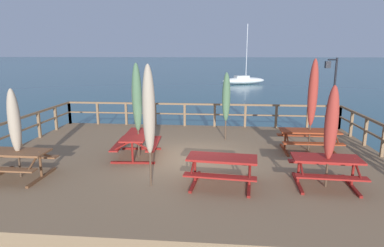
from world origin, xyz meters
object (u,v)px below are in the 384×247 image
(picnic_table_back_right, at_px, (222,165))
(patio_umbrella_tall_back_right, at_px, (226,97))
(patio_umbrella_short_front, at_px, (331,124))
(picnic_table_mid_right, at_px, (326,165))
(picnic_table_front_right, at_px, (17,159))
(patio_umbrella_short_mid, at_px, (137,98))
(patio_umbrella_tall_front, at_px, (149,110))
(patio_umbrella_tall_mid_left, at_px, (313,93))
(patio_umbrella_tall_mid_right, at_px, (135,96))
(sailboat_distant, at_px, (244,80))
(picnic_table_back_left, at_px, (309,136))
(lamp_post_hooked, at_px, (332,84))
(picnic_table_front_left, at_px, (137,140))
(patio_umbrella_tall_back_left, at_px, (14,122))

(picnic_table_back_right, distance_m, patio_umbrella_tall_back_right, 4.73)
(patio_umbrella_short_front, bearing_deg, picnic_table_mid_right, 96.50)
(picnic_table_front_right, height_order, patio_umbrella_short_mid, patio_umbrella_short_mid)
(patio_umbrella_short_front, xyz_separation_m, patio_umbrella_tall_front, (-4.54, -0.35, 0.32))
(patio_umbrella_tall_mid_left, xyz_separation_m, patio_umbrella_tall_back_right, (-2.92, 1.29, -0.35))
(patio_umbrella_tall_mid_right, distance_m, patio_umbrella_tall_front, 5.71)
(sailboat_distant, bearing_deg, patio_umbrella_tall_front, -97.56)
(patio_umbrella_tall_mid_left, bearing_deg, patio_umbrella_tall_front, -144.29)
(picnic_table_back_left, distance_m, picnic_table_mid_right, 3.04)
(lamp_post_hooked, bearing_deg, patio_umbrella_tall_back_right, -160.30)
(picnic_table_front_right, height_order, picnic_table_front_left, same)
(picnic_table_back_right, bearing_deg, picnic_table_front_right, -179.90)
(picnic_table_mid_right, distance_m, patio_umbrella_tall_back_left, 8.37)
(sailboat_distant, bearing_deg, patio_umbrella_tall_mid_left, -89.66)
(picnic_table_front_left, bearing_deg, patio_umbrella_tall_mid_left, 10.97)
(picnic_table_front_left, distance_m, patio_umbrella_tall_front, 2.96)
(picnic_table_front_left, distance_m, patio_umbrella_tall_mid_right, 3.31)
(patio_umbrella_short_front, height_order, sailboat_distant, sailboat_distant)
(picnic_table_front_right, xyz_separation_m, patio_umbrella_tall_mid_right, (1.99, 5.18, 1.09))
(patio_umbrella_tall_mid_right, bearing_deg, picnic_table_back_right, -54.86)
(lamp_post_hooked, bearing_deg, patio_umbrella_tall_mid_right, -173.03)
(picnic_table_front_left, xyz_separation_m, patio_umbrella_tall_mid_right, (-0.82, 3.02, 1.08))
(patio_umbrella_short_mid, xyz_separation_m, patio_umbrella_tall_back_right, (2.92, 2.43, -0.27))
(patio_umbrella_tall_back_right, bearing_deg, picnic_table_front_left, -140.72)
(picnic_table_front_left, xyz_separation_m, picnic_table_back_right, (2.83, -2.15, -0.00))
(patio_umbrella_short_mid, bearing_deg, picnic_table_front_left, 179.79)
(patio_umbrella_short_mid, relative_size, patio_umbrella_tall_back_right, 1.16)
(patio_umbrella_tall_mid_left, xyz_separation_m, patio_umbrella_tall_back_left, (-8.69, -3.24, -0.47))
(picnic_table_front_right, bearing_deg, picnic_table_mid_right, 1.44)
(patio_umbrella_tall_back_left, height_order, patio_umbrella_tall_front, patio_umbrella_tall_front)
(patio_umbrella_tall_mid_right, bearing_deg, picnic_table_front_left, -74.90)
(picnic_table_front_left, bearing_deg, picnic_table_front_right, -142.40)
(lamp_post_hooked, relative_size, sailboat_distant, 0.41)
(picnic_table_back_left, bearing_deg, patio_umbrella_short_front, -96.40)
(patio_umbrella_tall_mid_left, bearing_deg, picnic_table_back_left, -108.17)
(picnic_table_front_left, xyz_separation_m, patio_umbrella_tall_front, (0.98, -2.39, 1.44))
(patio_umbrella_short_front, bearing_deg, patio_umbrella_tall_mid_right, 141.41)
(patio_umbrella_short_front, xyz_separation_m, patio_umbrella_tall_mid_right, (-6.33, 5.05, -0.04))
(patio_umbrella_tall_mid_right, height_order, patio_umbrella_tall_back_right, patio_umbrella_tall_back_right)
(picnic_table_front_left, height_order, picnic_table_mid_right, same)
(picnic_table_mid_right, bearing_deg, patio_umbrella_tall_mid_right, 141.81)
(picnic_table_back_left, relative_size, patio_umbrella_tall_mid_left, 0.62)
(patio_umbrella_tall_front, bearing_deg, picnic_table_front_left, 112.41)
(picnic_table_back_right, bearing_deg, picnic_table_mid_right, 4.22)
(picnic_table_back_left, relative_size, patio_umbrella_tall_back_left, 0.81)
(picnic_table_back_right, relative_size, lamp_post_hooked, 0.60)
(patio_umbrella_tall_back_left, distance_m, sailboat_distant, 36.33)
(patio_umbrella_tall_front, distance_m, lamp_post_hooked, 9.10)
(picnic_table_front_left, distance_m, lamp_post_hooked, 8.60)
(picnic_table_front_right, relative_size, lamp_post_hooked, 0.53)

